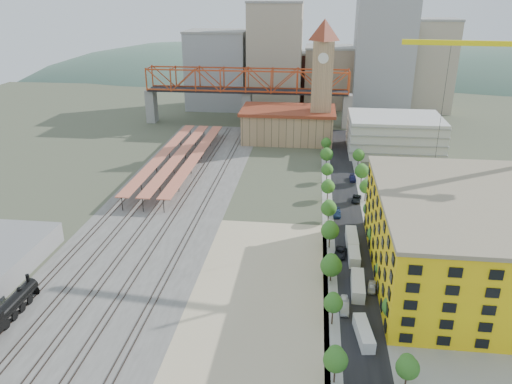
# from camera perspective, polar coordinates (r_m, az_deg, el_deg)

# --- Properties ---
(ground) EXTENTS (400.00, 400.00, 0.00)m
(ground) POSITION_cam_1_polar(r_m,az_deg,el_deg) (131.69, 3.69, -4.04)
(ground) COLOR #474C38
(ground) RESTS_ON ground
(ballast_strip) EXTENTS (36.00, 165.00, 0.06)m
(ballast_strip) POSITION_cam_1_polar(r_m,az_deg,el_deg) (153.19, -9.49, -0.41)
(ballast_strip) COLOR #605E59
(ballast_strip) RESTS_ON ground
(dirt_lot) EXTENTS (28.00, 67.00, 0.06)m
(dirt_lot) POSITION_cam_1_polar(r_m,az_deg,el_deg) (104.66, 0.43, -11.51)
(dirt_lot) COLOR tan
(dirt_lot) RESTS_ON ground
(street_asphalt) EXTENTS (12.00, 170.00, 0.06)m
(street_asphalt) POSITION_cam_1_polar(r_m,az_deg,el_deg) (145.56, 10.33, -1.71)
(street_asphalt) COLOR black
(street_asphalt) RESTS_ON ground
(sidewalk_west) EXTENTS (3.00, 170.00, 0.04)m
(sidewalk_west) POSITION_cam_1_polar(r_m,az_deg,el_deg) (145.27, 8.17, -1.62)
(sidewalk_west) COLOR gray
(sidewalk_west) RESTS_ON ground
(sidewalk_east) EXTENTS (3.00, 170.00, 0.04)m
(sidewalk_east) POSITION_cam_1_polar(r_m,az_deg,el_deg) (146.07, 12.48, -1.80)
(sidewalk_east) COLOR gray
(sidewalk_east) RESTS_ON ground
(construction_pad) EXTENTS (50.00, 90.00, 0.06)m
(construction_pad) POSITION_cam_1_polar(r_m,az_deg,el_deg) (120.63, 25.23, -8.93)
(construction_pad) COLOR gray
(construction_pad) RESTS_ON ground
(rail_tracks) EXTENTS (26.56, 160.00, 0.18)m
(rail_tracks) POSITION_cam_1_polar(r_m,az_deg,el_deg) (153.64, -10.14, -0.34)
(rail_tracks) COLOR #382B23
(rail_tracks) RESTS_ON ground
(platform_canopies) EXTENTS (16.00, 80.00, 4.12)m
(platform_canopies) POSITION_cam_1_polar(r_m,az_deg,el_deg) (177.97, -8.75, 4.22)
(platform_canopies) COLOR #CF664F
(platform_canopies) RESTS_ON ground
(station_hall) EXTENTS (38.00, 24.00, 13.10)m
(station_hall) POSITION_cam_1_polar(r_m,az_deg,el_deg) (206.84, 3.66, 7.74)
(station_hall) COLOR tan
(station_hall) RESTS_ON ground
(clock_tower) EXTENTS (12.00, 12.00, 52.00)m
(clock_tower) POSITION_cam_1_polar(r_m,az_deg,el_deg) (200.25, 7.61, 13.55)
(clock_tower) COLOR tan
(clock_tower) RESTS_ON ground
(parking_garage) EXTENTS (34.00, 26.00, 14.00)m
(parking_garage) POSITION_cam_1_polar(r_m,az_deg,el_deg) (197.27, 15.51, 6.36)
(parking_garage) COLOR silver
(parking_garage) RESTS_ON ground
(truss_bridge) EXTENTS (94.00, 9.60, 25.60)m
(truss_bridge) POSITION_cam_1_polar(r_m,az_deg,el_deg) (228.53, -1.04, 12.29)
(truss_bridge) COLOR gray
(truss_bridge) RESTS_ON ground
(construction_building) EXTENTS (44.60, 50.60, 18.80)m
(construction_building) POSITION_cam_1_polar(r_m,az_deg,el_deg) (115.42, 24.57, -4.93)
(construction_building) COLOR #EEAD14
(construction_building) RESTS_ON ground
(street_trees) EXTENTS (15.40, 124.40, 8.00)m
(street_trees) POSITION_cam_1_polar(r_m,az_deg,el_deg) (136.49, 10.54, -3.41)
(street_trees) COLOR #34671F
(street_trees) RESTS_ON ground
(skyline) EXTENTS (133.00, 46.00, 60.00)m
(skyline) POSITION_cam_1_polar(r_m,az_deg,el_deg) (262.77, 7.35, 14.29)
(skyline) COLOR #9EA0A3
(skyline) RESTS_ON ground
(distant_hills) EXTENTS (647.00, 264.00, 227.00)m
(distant_hills) POSITION_cam_1_polar(r_m,az_deg,el_deg) (404.31, 11.99, 1.77)
(distant_hills) COLOR #4C6B59
(distant_hills) RESTS_ON ground
(locomotive) EXTENTS (2.99, 23.04, 5.76)m
(locomotive) POSITION_cam_1_polar(r_m,az_deg,el_deg) (106.03, -26.82, -12.37)
(locomotive) COLOR black
(locomotive) RESTS_ON ground
(site_trailer_a) EXTENTS (3.46, 9.05, 2.42)m
(site_trailer_a) POSITION_cam_1_polar(r_m,az_deg,el_deg) (94.34, 12.21, -15.48)
(site_trailer_a) COLOR silver
(site_trailer_a) RESTS_ON ground
(site_trailer_b) EXTENTS (2.97, 10.04, 2.72)m
(site_trailer_b) POSITION_cam_1_polar(r_m,az_deg,el_deg) (106.74, 11.55, -10.43)
(site_trailer_b) COLOR silver
(site_trailer_b) RESTS_ON ground
(site_trailer_c) EXTENTS (2.52, 9.48, 2.59)m
(site_trailer_c) POSITION_cam_1_polar(r_m,az_deg,el_deg) (118.30, 11.09, -6.96)
(site_trailer_c) COLOR silver
(site_trailer_c) RESTS_ON ground
(site_trailer_d) EXTENTS (2.70, 10.03, 2.74)m
(site_trailer_d) POSITION_cam_1_polar(r_m,az_deg,el_deg) (124.60, 10.89, -5.33)
(site_trailer_d) COLOR silver
(site_trailer_d) RESTS_ON ground
(car_0) EXTENTS (2.00, 4.17, 1.38)m
(car_0) POSITION_cam_1_polar(r_m,az_deg,el_deg) (102.60, 10.02, -12.22)
(car_0) COLOR white
(car_0) RESTS_ON ground
(car_1) EXTENTS (1.87, 4.93, 1.61)m
(car_1) POSITION_cam_1_polar(r_m,az_deg,el_deg) (100.71, 10.08, -12.87)
(car_1) COLOR #99999F
(car_1) RESTS_ON ground
(car_2) EXTENTS (3.45, 6.04, 1.59)m
(car_2) POSITION_cam_1_polar(r_m,az_deg,el_deg) (119.27, 9.60, -6.87)
(car_2) COLOR black
(car_2) RESTS_ON ground
(car_3) EXTENTS (2.12, 5.18, 1.50)m
(car_3) POSITION_cam_1_polar(r_m,az_deg,el_deg) (139.44, 9.25, -2.40)
(car_3) COLOR navy
(car_3) RESTS_ON ground
(car_4) EXTENTS (2.08, 4.25, 1.39)m
(car_4) POSITION_cam_1_polar(r_m,az_deg,el_deg) (107.87, 13.12, -10.61)
(car_4) COLOR silver
(car_4) RESTS_ON ground
(car_5) EXTENTS (2.17, 4.45, 1.41)m
(car_5) POSITION_cam_1_polar(r_m,az_deg,el_deg) (108.15, 13.10, -10.52)
(car_5) COLOR gray
(car_5) RESTS_ON ground
(car_6) EXTENTS (3.45, 5.88, 1.53)m
(car_6) POSITION_cam_1_polar(r_m,az_deg,el_deg) (149.75, 11.41, -0.79)
(car_6) COLOR black
(car_6) RESTS_ON ground
(car_7) EXTENTS (2.23, 5.31, 1.53)m
(car_7) POSITION_cam_1_polar(r_m,az_deg,el_deg) (165.92, 11.00, 1.55)
(car_7) COLOR #1B1E4F
(car_7) RESTS_ON ground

